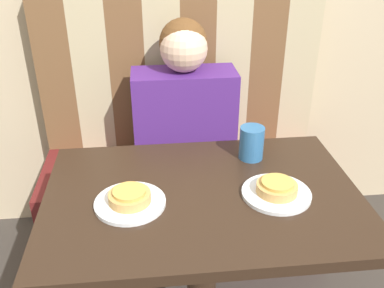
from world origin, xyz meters
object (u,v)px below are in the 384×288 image
at_px(pizza_left, 130,196).
at_px(pizza_right, 277,187).
at_px(drinking_cup, 252,143).
at_px(plate_right, 276,194).
at_px(plate_left, 130,203).
at_px(person, 184,98).

xyz_separation_m(pizza_left, pizza_right, (0.44, 0.00, 0.00)).
bearing_deg(drinking_cup, plate_right, -83.74).
height_order(plate_left, drinking_cup, drinking_cup).
relative_size(person, drinking_cup, 5.49).
bearing_deg(plate_left, pizza_right, 0.00).
bearing_deg(pizza_left, person, 71.46).
xyz_separation_m(plate_left, pizza_left, (0.00, 0.00, 0.02)).
xyz_separation_m(person, pizza_right, (0.22, -0.65, -0.03)).
bearing_deg(pizza_left, pizza_right, 0.00).
distance_m(person, drinking_cup, 0.46).
bearing_deg(plate_right, person, 108.54).
bearing_deg(plate_right, drinking_cup, 96.26).
distance_m(person, plate_left, 0.69).
bearing_deg(person, plate_right, -71.46).
bearing_deg(pizza_left, plate_left, -90.00).
height_order(pizza_left, drinking_cup, drinking_cup).
distance_m(pizza_left, drinking_cup, 0.47).
distance_m(plate_left, pizza_left, 0.02).
bearing_deg(plate_left, drinking_cup, 29.26).
height_order(person, drinking_cup, person).
xyz_separation_m(plate_left, pizza_right, (0.44, 0.00, 0.02)).
bearing_deg(pizza_left, plate_right, -0.00).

